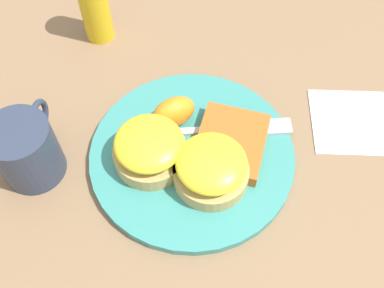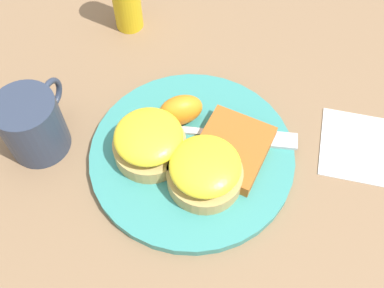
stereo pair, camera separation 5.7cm
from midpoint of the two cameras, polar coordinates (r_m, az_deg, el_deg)
The scene contains 9 objects.
ground_plane at distance 0.60m, azimuth 2.72°, elevation -1.95°, with size 1.10×1.10×0.00m, color #846647.
plate at distance 0.59m, azimuth 2.74°, elevation -1.61°, with size 0.27×0.27×0.01m, color teal.
sandwich_benedict_left at distance 0.56m, azimuth -2.60°, elevation 0.05°, with size 0.09×0.09×0.05m.
sandwich_benedict_right at distance 0.54m, azimuth 4.65°, elevation -3.68°, with size 0.09×0.09×0.05m.
hashbrown_patty at distance 0.58m, azimuth 7.85°, elevation -0.85°, with size 0.10×0.09×0.02m, color #B05D22.
orange_wedge at distance 0.60m, azimuth 1.28°, elevation 4.12°, with size 0.06×0.04×0.04m, color orange.
fork at distance 0.60m, azimuth 7.34°, elevation 0.95°, with size 0.06×0.21×0.00m.
cup at distance 0.60m, azimuth -17.02°, elevation 2.15°, with size 0.11×0.08×0.09m.
napkin at distance 0.66m, azimuth 23.14°, elevation -0.55°, with size 0.11×0.11×0.00m, color white.
Camera 2 is at (-0.29, -0.10, 0.52)m, focal length 42.00 mm.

